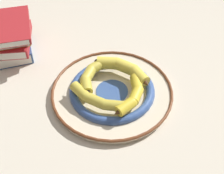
{
  "coord_description": "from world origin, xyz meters",
  "views": [
    {
      "loc": [
        0.47,
        0.48,
        0.72
      ],
      "look_at": [
        0.02,
        0.02,
        0.04
      ],
      "focal_mm": 50.0,
      "sensor_mm": 36.0,
      "label": 1
    }
  ],
  "objects_px": {
    "banana_b": "(132,96)",
    "banana_d": "(91,74)",
    "book_stack": "(8,39)",
    "banana_a": "(95,99)",
    "banana_c": "(125,69)",
    "decorative_bowl": "(112,92)"
  },
  "relations": [
    {
      "from": "decorative_bowl",
      "to": "banana_d",
      "type": "relative_size",
      "value": 2.44
    },
    {
      "from": "banana_a",
      "to": "decorative_bowl",
      "type": "bearing_deg",
      "value": 79.67
    },
    {
      "from": "banana_a",
      "to": "banana_b",
      "type": "relative_size",
      "value": 1.17
    },
    {
      "from": "decorative_bowl",
      "to": "banana_c",
      "type": "bearing_deg",
      "value": -166.76
    },
    {
      "from": "banana_a",
      "to": "book_stack",
      "type": "distance_m",
      "value": 0.4
    },
    {
      "from": "banana_c",
      "to": "banana_d",
      "type": "height_order",
      "value": "banana_c"
    },
    {
      "from": "banana_b",
      "to": "book_stack",
      "type": "xyz_separation_m",
      "value": [
        0.12,
        -0.47,
        0.02
      ]
    },
    {
      "from": "banana_a",
      "to": "banana_c",
      "type": "xyz_separation_m",
      "value": [
        -0.15,
        -0.03,
        0.0
      ]
    },
    {
      "from": "decorative_bowl",
      "to": "banana_d",
      "type": "distance_m",
      "value": 0.08
    },
    {
      "from": "banana_b",
      "to": "banana_c",
      "type": "xyz_separation_m",
      "value": [
        -0.06,
        -0.09,
        0.0
      ]
    },
    {
      "from": "banana_a",
      "to": "book_stack",
      "type": "height_order",
      "value": "book_stack"
    },
    {
      "from": "banana_a",
      "to": "banana_d",
      "type": "distance_m",
      "value": 0.1
    },
    {
      "from": "banana_a",
      "to": "banana_d",
      "type": "xyz_separation_m",
      "value": [
        -0.06,
        -0.08,
        0.0
      ]
    },
    {
      "from": "banana_b",
      "to": "book_stack",
      "type": "bearing_deg",
      "value": 80.18
    },
    {
      "from": "banana_d",
      "to": "banana_b",
      "type": "bearing_deg",
      "value": 73.37
    },
    {
      "from": "banana_a",
      "to": "banana_d",
      "type": "bearing_deg",
      "value": 127.73
    },
    {
      "from": "banana_b",
      "to": "banana_d",
      "type": "height_order",
      "value": "same"
    },
    {
      "from": "decorative_bowl",
      "to": "book_stack",
      "type": "relative_size",
      "value": 1.48
    },
    {
      "from": "banana_d",
      "to": "banana_c",
      "type": "bearing_deg",
      "value": 121.73
    },
    {
      "from": "book_stack",
      "to": "decorative_bowl",
      "type": "bearing_deg",
      "value": 50.02
    },
    {
      "from": "decorative_bowl",
      "to": "book_stack",
      "type": "xyz_separation_m",
      "value": [
        0.11,
        -0.39,
        0.05
      ]
    },
    {
      "from": "banana_d",
      "to": "book_stack",
      "type": "height_order",
      "value": "book_stack"
    }
  ]
}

